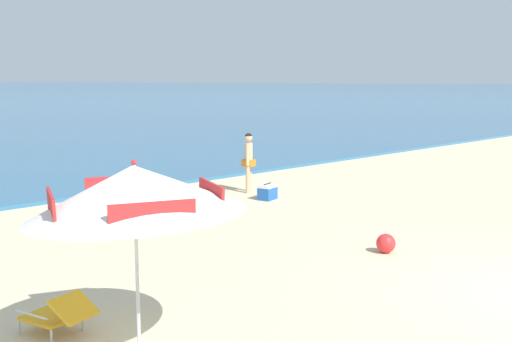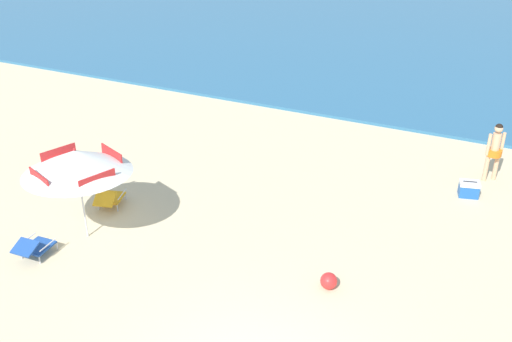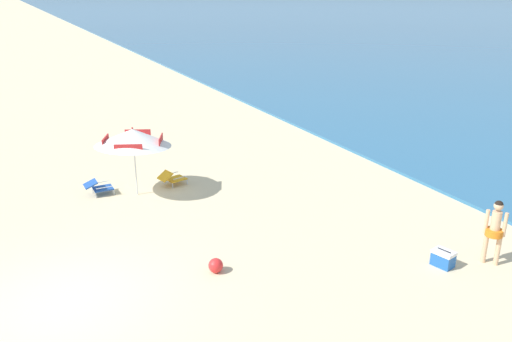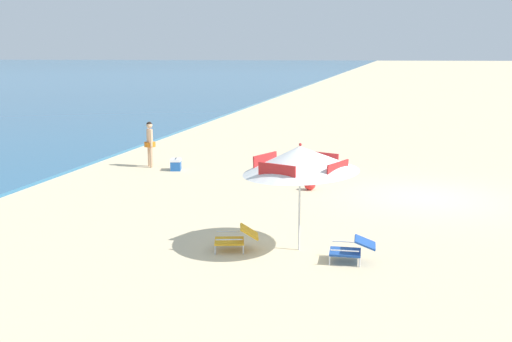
# 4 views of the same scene
# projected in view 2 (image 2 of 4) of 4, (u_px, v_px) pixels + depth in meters

# --- Properties ---
(beach_umbrella_striped_main) EXTENTS (3.20, 3.22, 2.25)m
(beach_umbrella_striped_main) POSITION_uv_depth(u_px,v_px,m) (76.00, 162.00, 12.90)
(beach_umbrella_striped_main) COLOR silver
(beach_umbrella_striped_main) RESTS_ON ground
(lounge_chair_under_umbrella) EXTENTS (0.61, 0.90, 0.51)m
(lounge_chair_under_umbrella) POSITION_uv_depth(u_px,v_px,m) (34.00, 247.00, 12.95)
(lounge_chair_under_umbrella) COLOR #1E4799
(lounge_chair_under_umbrella) RESTS_ON ground
(lounge_chair_beside_umbrella) EXTENTS (0.74, 1.00, 0.52)m
(lounge_chair_beside_umbrella) POSITION_uv_depth(u_px,v_px,m) (109.00, 198.00, 14.79)
(lounge_chair_beside_umbrella) COLOR gold
(lounge_chair_beside_umbrella) RESTS_ON ground
(person_standing_near_shore) EXTENTS (0.41, 0.40, 1.63)m
(person_standing_near_shore) POSITION_uv_depth(u_px,v_px,m) (495.00, 148.00, 15.72)
(person_standing_near_shore) COLOR #D8A87F
(person_standing_near_shore) RESTS_ON ground
(cooler_box) EXTENTS (0.56, 0.46, 0.43)m
(cooler_box) POSITION_uv_depth(u_px,v_px,m) (469.00, 189.00, 15.32)
(cooler_box) COLOR #1E56A8
(cooler_box) RESTS_ON ground
(beach_ball) EXTENTS (0.35, 0.35, 0.35)m
(beach_ball) POSITION_uv_depth(u_px,v_px,m) (329.00, 281.00, 12.08)
(beach_ball) COLOR red
(beach_ball) RESTS_ON ground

